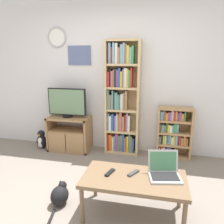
{
  "coord_description": "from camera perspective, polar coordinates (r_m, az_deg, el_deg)",
  "views": [
    {
      "loc": [
        0.77,
        -1.94,
        1.67
      ],
      "look_at": [
        0.12,
        1.0,
        0.91
      ],
      "focal_mm": 35.0,
      "sensor_mm": 36.0,
      "label": 1
    }
  ],
  "objects": [
    {
      "name": "television",
      "position": [
        3.94,
        -11.67,
        2.39
      ],
      "size": [
        0.69,
        0.18,
        0.52
      ],
      "color": "black",
      "rests_on": "tv_stand"
    },
    {
      "name": "remote_near_laptop",
      "position": [
        2.44,
        -0.55,
        -15.52
      ],
      "size": [
        0.09,
        0.17,
        0.02
      ],
      "rotation": [
        0.0,
        0.0,
        5.99
      ],
      "color": "black",
      "rests_on": "coffee_table"
    },
    {
      "name": "penguin_figurine",
      "position": [
        4.33,
        -17.94,
        -7.01
      ],
      "size": [
        0.19,
        0.17,
        0.35
      ],
      "color": "black",
      "rests_on": "ground_plane"
    },
    {
      "name": "remote_far_from_laptop",
      "position": [
        2.44,
        5.6,
        -15.58
      ],
      "size": [
        0.12,
        0.16,
        0.02
      ],
      "rotation": [
        0.0,
        0.0,
        5.73
      ],
      "color": "#38383A",
      "rests_on": "coffee_table"
    },
    {
      "name": "tv_stand",
      "position": [
        4.08,
        -11.07,
        -5.55
      ],
      "size": [
        0.75,
        0.41,
        0.63
      ],
      "color": "#9E754C",
      "rests_on": "ground_plane"
    },
    {
      "name": "cat",
      "position": [
        2.77,
        -13.41,
        -20.3
      ],
      "size": [
        0.24,
        0.49,
        0.27
      ],
      "rotation": [
        0.0,
        0.0,
        -0.2
      ],
      "color": "black",
      "rests_on": "ground_plane"
    },
    {
      "name": "coffee_table",
      "position": [
        2.41,
        5.75,
        -17.55
      ],
      "size": [
        1.08,
        0.55,
        0.45
      ],
      "color": "brown",
      "rests_on": "ground_plane"
    },
    {
      "name": "wall_back",
      "position": [
        3.88,
        0.74,
        8.74
      ],
      "size": [
        6.25,
        0.09,
        2.6
      ],
      "color": "silver",
      "rests_on": "ground_plane"
    },
    {
      "name": "bookshelf_tall",
      "position": [
        3.76,
        2.43,
        3.14
      ],
      "size": [
        0.58,
        0.24,
        1.95
      ],
      "color": "tan",
      "rests_on": "ground_plane"
    },
    {
      "name": "laptop",
      "position": [
        2.43,
        13.45,
        -14.65
      ],
      "size": [
        0.37,
        0.33,
        0.25
      ],
      "rotation": [
        0.0,
        0.0,
        0.2
      ],
      "color": "#B7BABC",
      "rests_on": "coffee_table"
    },
    {
      "name": "bookshelf_short",
      "position": [
        3.85,
        15.59,
        -5.17
      ],
      "size": [
        0.57,
        0.24,
        0.87
      ],
      "color": "tan",
      "rests_on": "ground_plane"
    },
    {
      "name": "ground_plane",
      "position": [
        2.67,
        -7.94,
        -24.77
      ],
      "size": [
        18.0,
        18.0,
        0.0
      ],
      "primitive_type": "plane",
      "color": "gray"
    }
  ]
}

